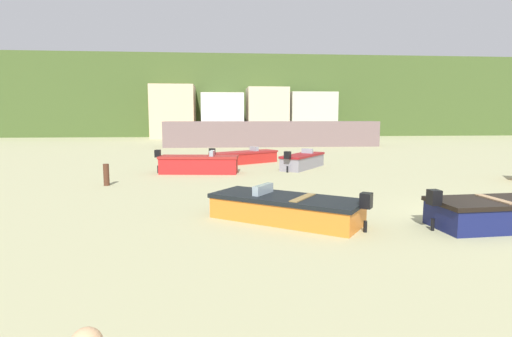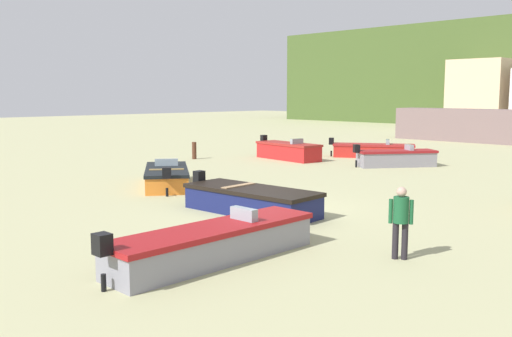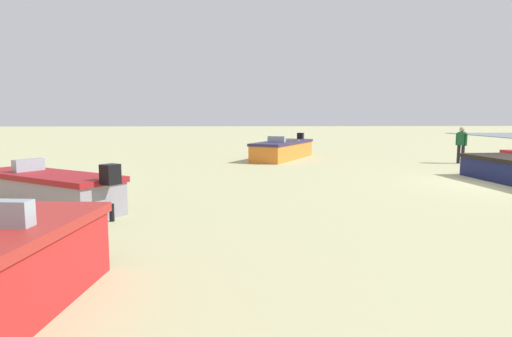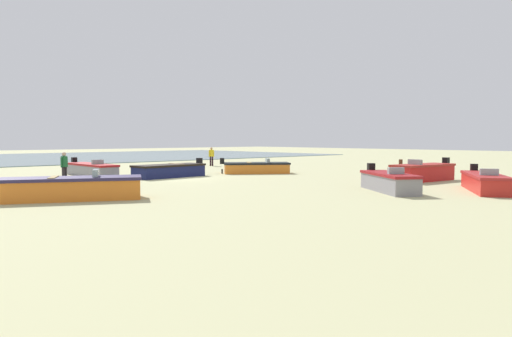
{
  "view_description": "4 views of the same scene",
  "coord_description": "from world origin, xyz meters",
  "px_view_note": "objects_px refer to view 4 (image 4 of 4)",
  "views": [
    {
      "loc": [
        -7.92,
        -11.13,
        3.04
      ],
      "look_at": [
        -6.3,
        6.69,
        0.75
      ],
      "focal_mm": 28.85,
      "sensor_mm": 36.0,
      "label": 1
    },
    {
      "loc": [
        12.51,
        -12.73,
        3.62
      ],
      "look_at": [
        -3.39,
        2.84,
        0.73
      ],
      "focal_mm": 40.12,
      "sensor_mm": 36.0,
      "label": 2
    },
    {
      "loc": [
        -12.91,
        8.26,
        2.08
      ],
      "look_at": [
        -0.16,
        7.59,
        0.56
      ],
      "focal_mm": 30.65,
      "sensor_mm": 36.0,
      "label": 3
    },
    {
      "loc": [
        14.94,
        23.47,
        2.33
      ],
      "look_at": [
        0.14,
        7.16,
        0.91
      ],
      "focal_mm": 32.32,
      "sensor_mm": 36.0,
      "label": 4
    }
  ],
  "objects_px": {
    "boat_navy_1": "(169,171)",
    "boat_grey_2": "(92,170)",
    "boat_grey_0": "(389,182)",
    "boat_orange_5": "(256,168)",
    "mooring_post_near_water": "(401,167)",
    "beach_walker_foreground": "(64,164)",
    "beach_walker_distant": "(211,155)",
    "boat_red_3": "(423,172)",
    "boat_orange_4": "(71,188)",
    "boat_red_6": "(485,182)"
  },
  "relations": [
    {
      "from": "boat_grey_2",
      "to": "beach_walker_foreground",
      "type": "distance_m",
      "value": 4.13
    },
    {
      "from": "beach_walker_distant",
      "to": "beach_walker_foreground",
      "type": "bearing_deg",
      "value": 29.09
    },
    {
      "from": "boat_red_3",
      "to": "boat_orange_4",
      "type": "height_order",
      "value": "boat_red_3"
    },
    {
      "from": "boat_grey_0",
      "to": "boat_orange_5",
      "type": "height_order",
      "value": "boat_grey_0"
    },
    {
      "from": "boat_orange_4",
      "to": "beach_walker_distant",
      "type": "distance_m",
      "value": 22.38
    },
    {
      "from": "beach_walker_distant",
      "to": "boat_red_6",
      "type": "bearing_deg",
      "value": 88.96
    },
    {
      "from": "mooring_post_near_water",
      "to": "boat_grey_2",
      "type": "bearing_deg",
      "value": -37.07
    },
    {
      "from": "boat_red_3",
      "to": "mooring_post_near_water",
      "type": "bearing_deg",
      "value": -40.02
    },
    {
      "from": "boat_grey_0",
      "to": "boat_orange_5",
      "type": "bearing_deg",
      "value": -69.17
    },
    {
      "from": "beach_walker_foreground",
      "to": "beach_walker_distant",
      "type": "height_order",
      "value": "same"
    },
    {
      "from": "boat_grey_2",
      "to": "boat_orange_4",
      "type": "distance_m",
      "value": 11.91
    },
    {
      "from": "beach_walker_distant",
      "to": "boat_red_3",
      "type": "bearing_deg",
      "value": 95.59
    },
    {
      "from": "boat_navy_1",
      "to": "boat_orange_4",
      "type": "relative_size",
      "value": 0.9
    },
    {
      "from": "mooring_post_near_water",
      "to": "beach_walker_foreground",
      "type": "xyz_separation_m",
      "value": [
        18.81,
        -9.09,
        0.47
      ]
    },
    {
      "from": "boat_orange_4",
      "to": "mooring_post_near_water",
      "type": "distance_m",
      "value": 21.34
    },
    {
      "from": "boat_navy_1",
      "to": "boat_red_6",
      "type": "xyz_separation_m",
      "value": [
        -6.36,
        15.98,
        0.0
      ]
    },
    {
      "from": "boat_grey_0",
      "to": "beach_walker_foreground",
      "type": "bearing_deg",
      "value": -23.08
    },
    {
      "from": "boat_navy_1",
      "to": "mooring_post_near_water",
      "type": "height_order",
      "value": "boat_navy_1"
    },
    {
      "from": "boat_navy_1",
      "to": "beach_walker_distant",
      "type": "xyz_separation_m",
      "value": [
        -8.9,
        -7.67,
        0.55
      ]
    },
    {
      "from": "boat_red_3",
      "to": "boat_orange_4",
      "type": "distance_m",
      "value": 18.15
    },
    {
      "from": "boat_red_3",
      "to": "beach_walker_distant",
      "type": "bearing_deg",
      "value": 7.29
    },
    {
      "from": "boat_navy_1",
      "to": "boat_orange_5",
      "type": "relative_size",
      "value": 1.05
    },
    {
      "from": "boat_red_6",
      "to": "beach_walker_foreground",
      "type": "relative_size",
      "value": 2.83
    },
    {
      "from": "boat_navy_1",
      "to": "boat_orange_4",
      "type": "xyz_separation_m",
      "value": [
        8.36,
        6.57,
        0.05
      ]
    },
    {
      "from": "boat_grey_2",
      "to": "boat_orange_5",
      "type": "relative_size",
      "value": 1.21
    },
    {
      "from": "boat_orange_4",
      "to": "beach_walker_distant",
      "type": "relative_size",
      "value": 3.26
    },
    {
      "from": "boat_navy_1",
      "to": "boat_orange_5",
      "type": "height_order",
      "value": "boat_navy_1"
    },
    {
      "from": "boat_red_6",
      "to": "boat_navy_1",
      "type": "bearing_deg",
      "value": -11.14
    },
    {
      "from": "boat_grey_0",
      "to": "boat_red_6",
      "type": "height_order",
      "value": "boat_grey_0"
    },
    {
      "from": "boat_navy_1",
      "to": "beach_walker_distant",
      "type": "height_order",
      "value": "beach_walker_distant"
    },
    {
      "from": "boat_navy_1",
      "to": "boat_grey_2",
      "type": "relative_size",
      "value": 0.87
    },
    {
      "from": "boat_navy_1",
      "to": "beach_walker_foreground",
      "type": "height_order",
      "value": "beach_walker_foreground"
    },
    {
      "from": "mooring_post_near_water",
      "to": "boat_orange_4",
      "type": "bearing_deg",
      "value": -3.84
    },
    {
      "from": "boat_orange_4",
      "to": "boat_red_6",
      "type": "distance_m",
      "value": 17.47
    },
    {
      "from": "boat_orange_5",
      "to": "mooring_post_near_water",
      "type": "distance_m",
      "value": 9.66
    },
    {
      "from": "boat_grey_2",
      "to": "mooring_post_near_water",
      "type": "relative_size",
      "value": 5.71
    },
    {
      "from": "boat_red_6",
      "to": "beach_walker_distant",
      "type": "relative_size",
      "value": 2.83
    },
    {
      "from": "beach_walker_foreground",
      "to": "beach_walker_distant",
      "type": "xyz_separation_m",
      "value": [
        -14.78,
        -6.58,
        0.0
      ]
    },
    {
      "from": "boat_navy_1",
      "to": "boat_grey_2",
      "type": "bearing_deg",
      "value": 33.4
    },
    {
      "from": "boat_grey_0",
      "to": "boat_orange_4",
      "type": "bearing_deg",
      "value": 4.76
    },
    {
      "from": "boat_navy_1",
      "to": "boat_grey_2",
      "type": "height_order",
      "value": "boat_navy_1"
    },
    {
      "from": "boat_navy_1",
      "to": "boat_red_3",
      "type": "distance_m",
      "value": 14.74
    },
    {
      "from": "boat_orange_5",
      "to": "boat_red_6",
      "type": "relative_size",
      "value": 0.99
    },
    {
      "from": "boat_grey_2",
      "to": "beach_walker_distant",
      "type": "distance_m",
      "value": 12.55
    },
    {
      "from": "boat_navy_1",
      "to": "boat_grey_2",
      "type": "xyz_separation_m",
      "value": [
        3.13,
        -4.13,
        0.0
      ]
    },
    {
      "from": "boat_red_3",
      "to": "boat_red_6",
      "type": "relative_size",
      "value": 0.98
    },
    {
      "from": "boat_orange_4",
      "to": "mooring_post_near_water",
      "type": "height_order",
      "value": "boat_orange_4"
    },
    {
      "from": "boat_navy_1",
      "to": "beach_walker_foreground",
      "type": "relative_size",
      "value": 2.94
    },
    {
      "from": "boat_grey_2",
      "to": "beach_walker_distant",
      "type": "relative_size",
      "value": 3.38
    },
    {
      "from": "boat_navy_1",
      "to": "beach_walker_distant",
      "type": "bearing_deg",
      "value": -53.01
    }
  ]
}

